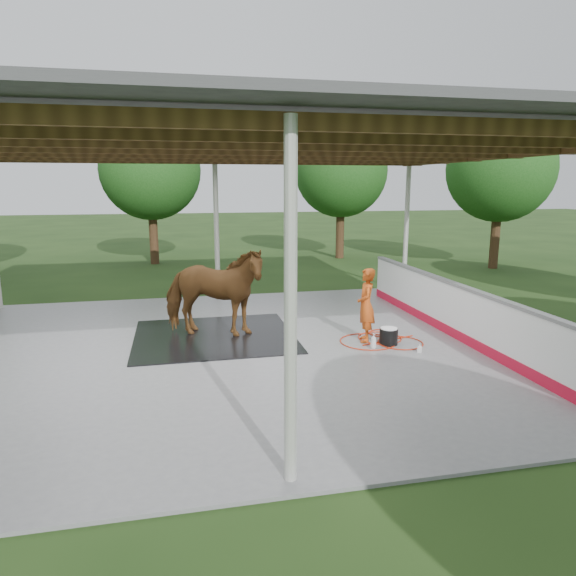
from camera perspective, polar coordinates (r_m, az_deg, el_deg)
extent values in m
plane|color=#1E3814|center=(10.29, -5.52, -6.93)|extent=(100.00, 100.00, 0.00)
cube|color=slate|center=(10.28, -5.52, -6.80)|extent=(12.00, 10.00, 0.05)
cylinder|color=beige|center=(5.28, 0.28, -2.39)|extent=(0.14, 0.14, 3.85)
cylinder|color=beige|center=(14.50, -7.94, 6.37)|extent=(0.14, 0.14, 3.85)
cylinder|color=beige|center=(15.99, 13.02, 6.65)|extent=(0.14, 0.14, 3.85)
cube|color=brown|center=(5.36, -0.19, 18.01)|extent=(12.00, 0.10, 0.18)
cube|color=brown|center=(6.82, -2.97, 16.59)|extent=(12.00, 0.10, 0.18)
cube|color=brown|center=(8.30, -4.74, 15.65)|extent=(12.00, 0.10, 0.18)
cube|color=brown|center=(9.78, -5.97, 14.99)|extent=(12.00, 0.10, 0.18)
cube|color=brown|center=(11.27, -6.86, 14.50)|extent=(12.00, 0.10, 0.18)
cube|color=brown|center=(12.76, -7.55, 14.12)|extent=(12.00, 0.10, 0.18)
cube|color=brown|center=(14.26, -8.09, 13.82)|extent=(12.00, 0.10, 0.18)
cube|color=brown|center=(11.88, 23.39, 13.51)|extent=(0.12, 10.00, 0.18)
cube|color=#38383A|center=(9.80, -5.99, 16.16)|extent=(12.60, 10.60, 0.10)
cube|color=red|center=(11.68, 17.52, -4.41)|extent=(0.14, 8.00, 0.20)
cube|color=white|center=(11.56, 17.69, -2.02)|extent=(0.12, 8.00, 1.00)
cube|color=slate|center=(11.45, 17.85, 0.51)|extent=(0.16, 8.00, 0.06)
cylinder|color=#382314|center=(21.82, -14.69, 5.48)|extent=(0.36, 0.36, 2.20)
sphere|color=#194714|center=(21.73, -15.06, 12.58)|extent=(4.00, 4.00, 4.00)
cylinder|color=#382314|center=(22.94, 5.80, 6.07)|extent=(0.36, 0.36, 2.20)
sphere|color=#194714|center=(22.85, 5.93, 12.83)|extent=(4.00, 4.00, 4.00)
cylinder|color=#382314|center=(21.56, 21.99, 4.95)|extent=(0.36, 0.36, 2.20)
sphere|color=#194714|center=(21.46, 22.54, 12.12)|extent=(4.00, 4.00, 4.00)
cube|color=black|center=(11.09, -8.18, -5.29)|extent=(3.33, 3.12, 0.02)
imported|color=brown|center=(10.85, -8.32, -0.44)|extent=(2.46, 1.73, 1.89)
imported|color=#BE4814|center=(10.60, 8.67, -1.90)|extent=(0.49, 0.63, 1.52)
cylinder|color=black|center=(10.61, 11.11, -5.31)|extent=(0.37, 0.37, 0.33)
cylinder|color=white|center=(10.57, 11.15, -4.46)|extent=(0.34, 0.34, 0.03)
imported|color=silver|center=(10.30, 9.48, -5.84)|extent=(0.12, 0.12, 0.30)
imported|color=#338CD8|center=(10.27, 14.42, -6.49)|extent=(0.11, 0.11, 0.17)
torus|color=#AE250C|center=(10.77, 12.37, -5.96)|extent=(0.93, 0.93, 0.02)
torus|color=#AE250C|center=(11.02, 10.15, -5.47)|extent=(0.92, 0.92, 0.02)
torus|color=#AE250C|center=(11.37, 10.51, -4.96)|extent=(0.61, 0.61, 0.02)
torus|color=#AE250C|center=(10.73, 8.87, -5.88)|extent=(1.16, 1.16, 0.02)
cylinder|color=#AE250C|center=(10.88, 11.09, -5.72)|extent=(1.28, 0.44, 0.02)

